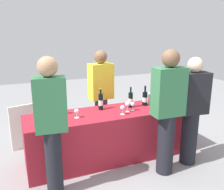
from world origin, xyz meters
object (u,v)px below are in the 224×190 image
at_px(wine_bottle_1, 101,102).
at_px(wine_glass_3, 133,104).
at_px(wine_glass_0, 76,112).
at_px(guest_2, 192,109).
at_px(wine_bottle_0, 58,107).
at_px(wine_bottle_3, 145,98).
at_px(wine_bottle_2, 131,100).
at_px(menu_board, 27,126).
at_px(server_pouring, 101,94).
at_px(guest_1, 168,109).
at_px(wine_glass_2, 128,104).
at_px(wine_glass_1, 123,108).
at_px(ice_bucket, 154,98).
at_px(wine_glass_4, 153,102).
at_px(wine_bottle_4, 163,96).
at_px(guest_0, 51,123).

distance_m(wine_bottle_1, wine_glass_3, 0.48).
distance_m(wine_glass_0, guest_2, 1.59).
xyz_separation_m(wine_bottle_0, wine_bottle_3, (1.35, -0.07, -0.00)).
relative_size(wine_bottle_1, guest_2, 0.21).
distance_m(wine_bottle_2, menu_board, 1.74).
height_order(wine_glass_0, wine_glass_3, wine_glass_3).
relative_size(wine_bottle_0, wine_bottle_1, 0.97).
height_order(server_pouring, menu_board, server_pouring).
bearing_deg(wine_bottle_1, guest_1, -52.30).
relative_size(wine_bottle_0, wine_glass_2, 2.09).
xyz_separation_m(wine_glass_1, ice_bucket, (0.69, 0.29, -0.01)).
bearing_deg(wine_glass_0, wine_glass_4, -1.68).
xyz_separation_m(wine_bottle_1, guest_1, (0.62, -0.81, 0.05)).
xyz_separation_m(wine_bottle_1, wine_glass_0, (-0.43, -0.21, -0.03)).
bearing_deg(wine_bottle_0, guest_2, -22.87).
bearing_deg(guest_1, wine_bottle_1, 129.12).
relative_size(wine_bottle_1, menu_board, 0.45).
height_order(server_pouring, guest_1, guest_1).
distance_m(wine_glass_0, wine_glass_4, 1.17).
relative_size(wine_bottle_4, guest_1, 0.18).
distance_m(wine_bottle_1, wine_glass_4, 0.79).
bearing_deg(wine_bottle_2, wine_glass_4, -31.36).
xyz_separation_m(wine_glass_2, guest_2, (0.76, -0.48, -0.01)).
height_order(wine_bottle_3, wine_glass_3, wine_bottle_3).
height_order(wine_glass_1, wine_glass_2, wine_glass_2).
xyz_separation_m(wine_glass_4, guest_0, (-1.58, -0.47, 0.08)).
bearing_deg(wine_glass_2, wine_bottle_4, 13.72).
xyz_separation_m(wine_glass_3, menu_board, (-1.45, 0.91, -0.46)).
bearing_deg(wine_bottle_4, wine_bottle_2, -179.05).
relative_size(wine_bottle_4, wine_glass_1, 2.20).
xyz_separation_m(wine_bottle_0, wine_glass_3, (1.05, -0.23, -0.02)).
xyz_separation_m(wine_glass_0, guest_1, (1.05, -0.60, 0.08)).
distance_m(wine_bottle_1, ice_bucket, 0.90).
height_order(wine_glass_2, server_pouring, server_pouring).
relative_size(wine_bottle_4, menu_board, 0.41).
bearing_deg(ice_bucket, wine_bottle_4, -8.40).
height_order(wine_glass_2, wine_glass_3, wine_glass_2).
relative_size(wine_bottle_3, wine_glass_4, 2.28).
xyz_separation_m(wine_bottle_2, server_pouring, (-0.31, 0.48, 0.00)).
distance_m(wine_glass_3, menu_board, 1.77).
bearing_deg(wine_glass_1, wine_glass_4, 8.38).
relative_size(guest_1, guest_2, 1.08).
bearing_deg(wine_glass_4, wine_bottle_1, 161.82).
height_order(wine_bottle_2, wine_glass_2, wine_bottle_2).
xyz_separation_m(wine_glass_2, wine_glass_3, (0.09, 0.01, -0.01)).
distance_m(wine_bottle_1, wine_glass_1, 0.39).
xyz_separation_m(ice_bucket, guest_0, (-1.74, -0.68, 0.09)).
bearing_deg(wine_bottle_1, guest_0, -139.62).
height_order(wine_bottle_3, wine_bottle_4, wine_bottle_3).
distance_m(wine_glass_1, wine_glass_2, 0.15).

